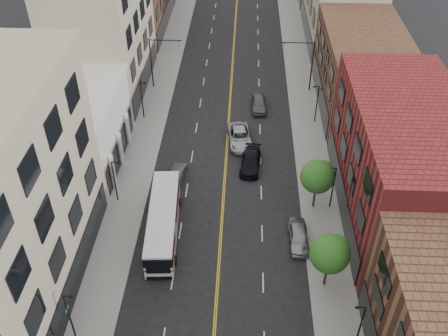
# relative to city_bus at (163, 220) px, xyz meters

# --- Properties ---
(sidewalk_left) EXTENTS (4.00, 110.00, 0.15)m
(sidewalk_left) POSITION_rel_city_bus_xyz_m (-4.50, 15.42, -1.68)
(sidewalk_left) COLOR gray
(sidewalk_left) RESTS_ON ground
(sidewalk_right) EXTENTS (4.00, 110.00, 0.15)m
(sidewalk_right) POSITION_rel_city_bus_xyz_m (15.50, 15.42, -1.68)
(sidewalk_right) COLOR gray
(sidewalk_right) RESTS_ON ground
(bldg_l_white) EXTENTS (10.00, 14.00, 8.00)m
(bldg_l_white) POSITION_rel_city_bus_xyz_m (-11.50, 11.42, 2.25)
(bldg_l_white) COLOR silver
(bldg_l_white) RESTS_ON ground
(bldg_l_far_a) EXTENTS (10.00, 20.00, 18.00)m
(bldg_l_far_a) POSITION_rel_city_bus_xyz_m (-11.50, 28.42, 7.25)
(bldg_l_far_a) COLOR tan
(bldg_l_far_a) RESTS_ON ground
(bldg_r_mid) EXTENTS (10.00, 22.00, 12.00)m
(bldg_r_mid) POSITION_rel_city_bus_xyz_m (22.50, 4.42, 4.25)
(bldg_r_mid) COLOR maroon
(bldg_r_mid) RESTS_ON ground
(bldg_r_far_a) EXTENTS (10.00, 20.00, 10.00)m
(bldg_r_far_a) POSITION_rel_city_bus_xyz_m (22.50, 25.42, 3.25)
(bldg_r_far_a) COLOR brown
(bldg_r_far_a) RESTS_ON ground
(tree_r_2) EXTENTS (3.40, 3.40, 5.59)m
(tree_r_2) POSITION_rel_city_bus_xyz_m (14.89, -5.51, 2.37)
(tree_r_2) COLOR black
(tree_r_2) RESTS_ON sidewalk_right
(tree_r_3) EXTENTS (3.40, 3.40, 5.59)m
(tree_r_3) POSITION_rel_city_bus_xyz_m (14.89, 4.49, 2.37)
(tree_r_3) COLOR black
(tree_r_3) RESTS_ON sidewalk_right
(lamp_l_1) EXTENTS (0.81, 0.55, 5.05)m
(lamp_l_1) POSITION_rel_city_bus_xyz_m (-5.45, -11.58, 1.22)
(lamp_l_1) COLOR black
(lamp_l_1) RESTS_ON sidewalk_left
(lamp_l_2) EXTENTS (0.81, 0.55, 5.05)m
(lamp_l_2) POSITION_rel_city_bus_xyz_m (-5.45, 4.42, 1.22)
(lamp_l_2) COLOR black
(lamp_l_2) RESTS_ON sidewalk_left
(lamp_l_3) EXTENTS (0.81, 0.55, 5.05)m
(lamp_l_3) POSITION_rel_city_bus_xyz_m (-5.45, 20.42, 1.22)
(lamp_l_3) COLOR black
(lamp_l_3) RESTS_ON sidewalk_left
(lamp_r_1) EXTENTS (0.81, 0.55, 5.05)m
(lamp_r_1) POSITION_rel_city_bus_xyz_m (16.45, -11.58, 1.22)
(lamp_r_1) COLOR black
(lamp_r_1) RESTS_ON sidewalk_right
(lamp_r_2) EXTENTS (0.81, 0.55, 5.05)m
(lamp_r_2) POSITION_rel_city_bus_xyz_m (16.45, 4.42, 1.22)
(lamp_r_2) COLOR black
(lamp_r_2) RESTS_ON sidewalk_right
(lamp_r_3) EXTENTS (0.81, 0.55, 5.05)m
(lamp_r_3) POSITION_rel_city_bus_xyz_m (16.45, 20.42, 1.22)
(lamp_r_3) COLOR black
(lamp_r_3) RESTS_ON sidewalk_right
(signal_mast_left) EXTENTS (4.49, 0.18, 7.20)m
(signal_mast_left) POSITION_rel_city_bus_xyz_m (-4.77, 28.42, 2.89)
(signal_mast_left) COLOR black
(signal_mast_left) RESTS_ON sidewalk_left
(signal_mast_right) EXTENTS (4.49, 0.18, 7.20)m
(signal_mast_right) POSITION_rel_city_bus_xyz_m (15.77, 28.42, 2.89)
(signal_mast_right) COLOR black
(signal_mast_right) RESTS_ON sidewalk_right
(city_bus) EXTENTS (3.39, 11.88, 3.02)m
(city_bus) POSITION_rel_city_bus_xyz_m (0.00, 0.00, 0.00)
(city_bus) COLOR silver
(city_bus) RESTS_ON ground
(car_parked_far) EXTENTS (1.96, 4.67, 1.58)m
(car_parked_far) POSITION_rel_city_bus_xyz_m (12.90, -0.66, -0.97)
(car_parked_far) COLOR gray
(car_parked_far) RESTS_ON ground
(car_lane_behind) EXTENTS (1.71, 4.03, 1.29)m
(car_lane_behind) POSITION_rel_city_bus_xyz_m (0.31, 8.42, -1.11)
(car_lane_behind) COLOR #444348
(car_lane_behind) RESTS_ON ground
(car_lane_a) EXTENTS (2.66, 5.45, 1.53)m
(car_lane_a) POSITION_rel_city_bus_xyz_m (8.33, 10.75, -0.99)
(car_lane_a) COLOR black
(car_lane_a) RESTS_ON ground
(car_lane_b) EXTENTS (3.47, 6.23, 1.65)m
(car_lane_b) POSITION_rel_city_bus_xyz_m (7.00, 15.47, -0.93)
(car_lane_b) COLOR #A8ABB0
(car_lane_b) RESTS_ON ground
(car_lane_c) EXTENTS (2.11, 4.86, 1.63)m
(car_lane_c) POSITION_rel_city_bus_xyz_m (9.37, 23.29, -0.94)
(car_lane_c) COLOR #515156
(car_lane_c) RESTS_ON ground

